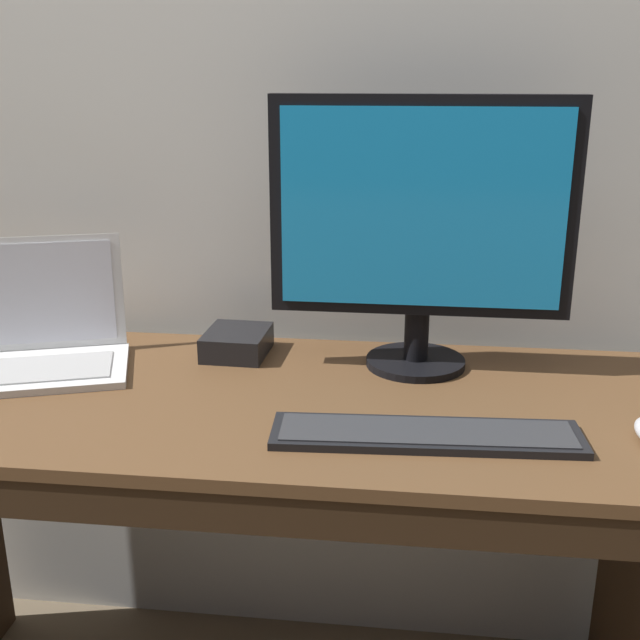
% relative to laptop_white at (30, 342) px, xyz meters
% --- Properties ---
extents(desk, '(1.48, 0.60, 0.76)m').
position_rel_laptop_white_xyz_m(desk, '(0.45, -0.09, -0.32)').
color(desk, brown).
rests_on(desk, ground).
extents(laptop_white, '(0.41, 0.34, 0.23)m').
position_rel_laptop_white_xyz_m(laptop_white, '(0.00, 0.00, 0.00)').
color(laptop_white, white).
rests_on(laptop_white, desk).
extents(external_monitor, '(0.54, 0.19, 0.50)m').
position_rel_laptop_white_xyz_m(external_monitor, '(0.72, 0.08, 0.23)').
color(external_monitor, black).
rests_on(external_monitor, desk).
extents(wired_keyboard, '(0.48, 0.14, 0.01)m').
position_rel_laptop_white_xyz_m(wired_keyboard, '(0.74, -0.22, -0.04)').
color(wired_keyboard, black).
rests_on(wired_keyboard, desk).
extents(external_drive_box, '(0.12, 0.14, 0.05)m').
position_rel_laptop_white_xyz_m(external_drive_box, '(0.37, 0.11, -0.03)').
color(external_drive_box, black).
rests_on(external_drive_box, desk).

